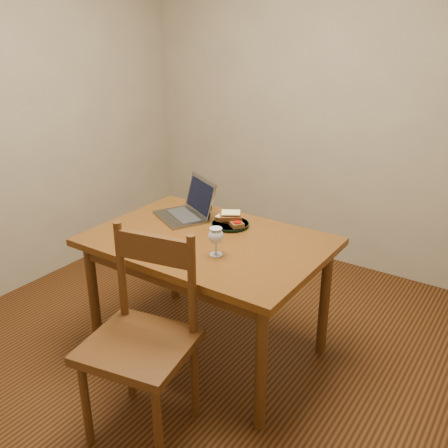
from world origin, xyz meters
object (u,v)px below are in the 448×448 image
Objects in this scene: milk_glass at (216,242)px; table at (208,252)px; chair at (141,331)px; plate at (230,225)px; laptop at (189,207)px.

table is at bearing 137.24° from milk_glass.
milk_glass is at bearing 73.06° from chair.
plate is (0.00, 0.22, 0.10)m from table.
milk_glass reaches higher than table.
chair is 3.57× the size of milk_glass.
plate is 1.45× the size of milk_glass.
laptop is at bearing 103.19° from chair.
laptop reaches higher than plate.
table is 5.81× the size of plate.
table is at bearing -8.39° from laptop.
laptop is at bearing -178.11° from plate.
table is at bearing -90.90° from plate.
plate is at bearing 112.76° from milk_glass.
chair reaches higher than table.
plate is at bearing 29.38° from laptop.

